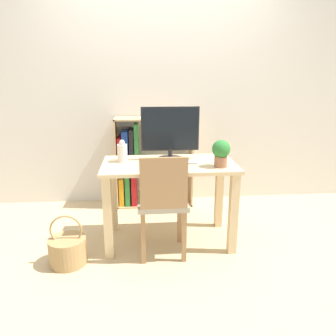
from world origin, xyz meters
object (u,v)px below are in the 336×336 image
object	(u,v)px
potted_plant	(221,152)
chair	(163,201)
keyboard	(176,162)
vase	(122,152)
basket	(68,250)
bookshelf	(139,164)
monitor	(170,132)

from	to	relation	value
potted_plant	chair	distance (m)	0.61
keyboard	vase	distance (m)	0.47
chair	basket	size ratio (longest dim) A/B	2.10
bookshelf	basket	distance (m)	1.38
potted_plant	basket	xyz separation A→B (m)	(-1.24, -0.16, -0.74)
vase	chair	xyz separation A→B (m)	(0.33, -0.33, -0.33)
chair	bookshelf	distance (m)	1.16
keyboard	chair	world-z (taller)	chair
potted_plant	keyboard	bearing A→B (deg)	157.88
vase	potted_plant	bearing A→B (deg)	-15.70
keyboard	bookshelf	xyz separation A→B (m)	(-0.32, 0.90, -0.26)
potted_plant	bookshelf	xyz separation A→B (m)	(-0.67, 1.04, -0.37)
chair	basket	distance (m)	0.85
keyboard	chair	distance (m)	0.38
potted_plant	basket	world-z (taller)	potted_plant
potted_plant	chair	bearing A→B (deg)	-167.76
keyboard	basket	xyz separation A→B (m)	(-0.89, -0.30, -0.62)
monitor	bookshelf	xyz separation A→B (m)	(-0.28, 0.77, -0.50)
keyboard	chair	size ratio (longest dim) A/B	0.41
vase	potted_plant	size ratio (longest dim) A/B	0.87
potted_plant	chair	xyz separation A→B (m)	(-0.48, -0.10, -0.37)
chair	bookshelf	bearing A→B (deg)	92.11
potted_plant	basket	distance (m)	1.46
monitor	vase	world-z (taller)	monitor
monitor	vase	distance (m)	0.45
vase	basket	xyz separation A→B (m)	(-0.44, -0.39, -0.70)
potted_plant	chair	size ratio (longest dim) A/B	0.25
chair	keyboard	bearing A→B (deg)	54.82
potted_plant	basket	size ratio (longest dim) A/B	0.54
vase	chair	bearing A→B (deg)	-45.51
vase	chair	size ratio (longest dim) A/B	0.22
bookshelf	basket	bearing A→B (deg)	-115.48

